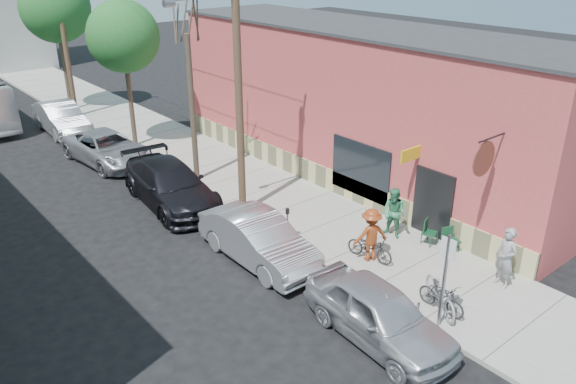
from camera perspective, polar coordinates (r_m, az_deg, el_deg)
ground at (r=17.44m, az=-1.68°, el=-10.02°), size 120.00×120.00×0.00m
sidewalk at (r=27.73m, az=-8.96°, el=3.22°), size 4.50×58.00×0.15m
cafe_building at (r=25.11m, az=7.36°, el=8.88°), size 6.60×20.20×6.61m
sign_post at (r=15.43m, az=15.67°, el=-7.89°), size 0.07×0.45×2.80m
parking_meter_near at (r=19.47m, az=-0.05°, el=-2.80°), size 0.14×0.14×1.24m
parking_meter_far at (r=26.05m, az=-12.18°, el=3.73°), size 0.14×0.14×1.24m
utility_pole_near at (r=20.30m, az=-5.22°, el=11.51°), size 3.57×0.28×10.00m
utility_pole_far at (r=35.76m, az=-21.93°, el=15.23°), size 1.80×0.28×10.00m
tree_bare at (r=24.28m, az=-9.70°, el=8.21°), size 0.24×0.24×6.30m
tree_leafy_mid at (r=29.12m, az=-16.40°, el=14.89°), size 3.49×3.49×7.25m
tree_leafy_far at (r=37.42m, az=-22.57°, el=16.88°), size 4.09×4.09×8.17m
patio_chair_a at (r=20.04m, az=14.20°, el=-4.03°), size 0.65×0.65×0.88m
patio_chair_b at (r=19.75m, az=16.29°, el=-4.73°), size 0.64×0.64×0.88m
patron_grey at (r=18.14m, az=21.24°, el=-6.24°), size 0.63×0.80×1.94m
patron_green at (r=20.04m, az=10.73°, el=-2.14°), size 0.88×1.03×1.85m
cyclist at (r=18.50m, az=8.40°, el=-4.32°), size 1.35×1.06×1.83m
cyclist_bike at (r=18.72m, az=8.32°, el=-5.60°), size 0.91×1.75×0.88m
parked_bike_a at (r=16.66m, az=15.33°, el=-10.27°), size 0.43×1.53×0.92m
parked_bike_b at (r=16.74m, az=15.27°, el=-9.83°), size 1.62×2.06×1.05m
car_0 at (r=15.35m, az=9.22°, el=-12.09°), size 2.18×4.75×1.58m
car_1 at (r=18.59m, az=-3.02°, el=-4.83°), size 1.72×4.90×1.61m
car_2 at (r=23.08m, az=-11.85°, el=0.73°), size 2.95×6.05×1.69m
car_3 at (r=28.35m, az=-17.85°, el=4.26°), size 2.95×5.59×1.50m
car_4 at (r=33.93m, az=-22.05°, el=6.97°), size 2.01×5.20×1.69m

